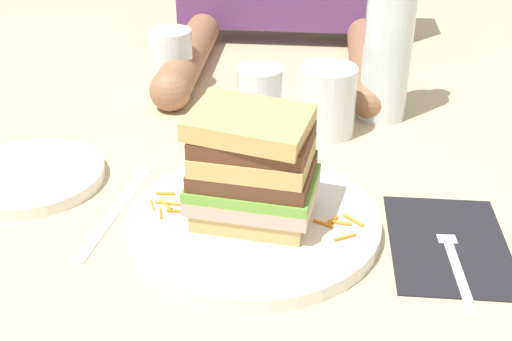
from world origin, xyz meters
TOP-DOWN VIEW (x-y plane):
  - ground_plane at (0.00, 0.00)m, footprint 3.00×3.00m
  - main_plate at (0.02, -0.02)m, footprint 0.28×0.28m
  - sandwich at (0.02, -0.02)m, footprint 0.14×0.11m
  - carrot_shred_0 at (-0.10, -0.01)m, footprint 0.01×0.02m
  - carrot_shred_1 at (-0.08, -0.01)m, footprint 0.03×0.01m
  - carrot_shred_2 at (-0.06, 0.00)m, footprint 0.02×0.02m
  - carrot_shred_3 at (-0.07, -0.02)m, footprint 0.02×0.00m
  - carrot_shred_4 at (-0.09, 0.01)m, footprint 0.02×0.00m
  - carrot_shred_5 at (-0.08, -0.01)m, footprint 0.02×0.02m
  - carrot_shred_6 at (-0.09, -0.03)m, footprint 0.01×0.02m
  - carrot_shred_7 at (0.11, -0.03)m, footprint 0.03×0.01m
  - carrot_shred_8 at (0.10, -0.02)m, footprint 0.01×0.02m
  - carrot_shred_9 at (0.12, -0.05)m, footprint 0.02×0.01m
  - carrot_shred_10 at (0.12, -0.02)m, footprint 0.02×0.02m
  - carrot_shred_11 at (0.09, -0.03)m, footprint 0.02×0.01m
  - napkin_dark at (0.23, -0.03)m, footprint 0.13×0.18m
  - fork at (0.23, -0.05)m, footprint 0.02×0.17m
  - knife at (-0.15, -0.01)m, footprint 0.04×0.20m
  - juice_glass at (0.09, 0.23)m, footprint 0.08×0.08m
  - water_bottle at (0.18, 0.29)m, footprint 0.07×0.07m
  - empty_tumbler_0 at (-0.15, 0.36)m, footprint 0.07×0.07m
  - empty_tumbler_1 at (-0.00, 0.22)m, footprint 0.06×0.06m
  - side_plate at (-0.27, 0.06)m, footprint 0.18×0.18m

SIDE VIEW (x-z plane):
  - ground_plane at x=0.00m, z-range 0.00..0.00m
  - napkin_dark at x=0.23m, z-range 0.00..0.00m
  - knife at x=-0.15m, z-range 0.00..0.00m
  - fork at x=0.23m, z-range 0.00..0.01m
  - side_plate at x=-0.27m, z-range 0.00..0.02m
  - main_plate at x=0.02m, z-range 0.00..0.02m
  - carrot_shred_6 at x=-0.09m, z-range 0.02..0.02m
  - carrot_shred_0 at x=-0.10m, z-range 0.02..0.02m
  - carrot_shred_2 at x=-0.06m, z-range 0.02..0.02m
  - carrot_shred_3 at x=-0.07m, z-range 0.02..0.02m
  - carrot_shred_9 at x=0.12m, z-range 0.02..0.02m
  - carrot_shred_5 at x=-0.08m, z-range 0.02..0.02m
  - carrot_shred_11 at x=0.09m, z-range 0.02..0.02m
  - carrot_shred_4 at x=-0.09m, z-range 0.02..0.02m
  - carrot_shred_1 at x=-0.08m, z-range 0.02..0.02m
  - carrot_shred_8 at x=0.10m, z-range 0.02..0.02m
  - carrot_shred_10 at x=0.12m, z-range 0.02..0.02m
  - carrot_shred_7 at x=0.11m, z-range 0.02..0.02m
  - juice_glass at x=0.09m, z-range 0.00..0.09m
  - empty_tumbler_1 at x=0.00m, z-range 0.00..0.09m
  - empty_tumbler_0 at x=-0.15m, z-range 0.00..0.10m
  - sandwich at x=0.02m, z-range 0.01..0.14m
  - water_bottle at x=0.18m, z-range -0.02..0.29m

